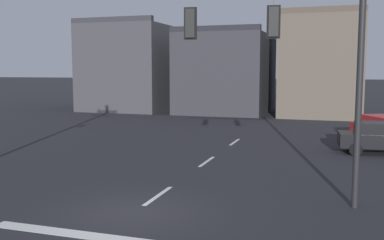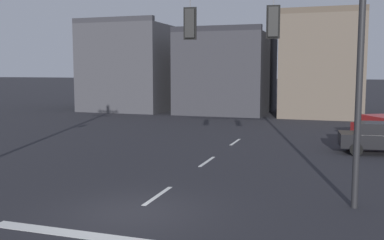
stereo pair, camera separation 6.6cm
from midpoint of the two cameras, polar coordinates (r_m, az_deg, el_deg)
The scene contains 7 objects.
ground_plane at distance 13.81m, azimuth -7.69°, elevation -11.72°, with size 400.00×400.00×0.00m, color #232328.
stop_bar_paint at distance 12.14m, azimuth -11.91°, elevation -14.38°, with size 6.40×0.50×0.01m, color silver.
lane_centreline at distance 15.56m, azimuth -4.46°, elevation -9.58°, with size 0.16×26.40×0.01m.
signal_mast_near_side at distance 14.30m, azimuth 12.92°, elevation 8.45°, with size 6.82×1.09×7.13m.
car_lot_nearside at distance 28.35m, azimuth 23.20°, elevation -1.04°, with size 3.75×4.71×1.61m.
car_lot_middle at distance 24.82m, azimuth 23.09°, elevation -2.03°, with size 4.57×2.23×1.61m.
building_row at distance 45.75m, azimuth 2.63°, elevation 6.41°, with size 27.60×10.80×9.52m.
Camera 1 is at (5.71, -11.82, 4.29)m, focal length 41.84 mm.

